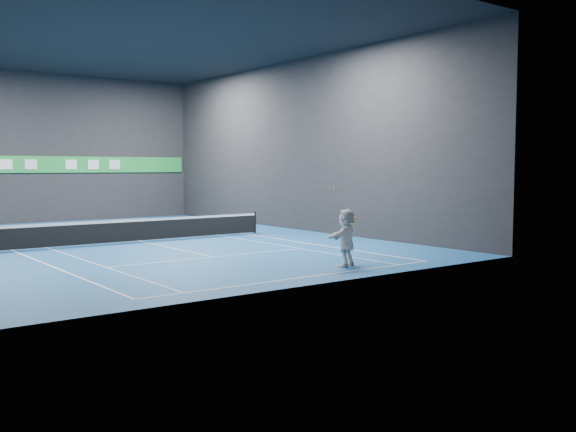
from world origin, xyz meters
TOP-DOWN VIEW (x-y plane):
  - ground at (0.00, 0.00)m, footprint 26.00×26.00m
  - ceiling at (0.00, 0.00)m, footprint 26.00×26.00m
  - wall_back at (0.00, 13.00)m, footprint 18.00×0.10m
  - wall_front at (0.00, -13.00)m, footprint 18.00×0.10m
  - wall_right at (9.00, 0.00)m, footprint 0.10×26.00m
  - baseline_near at (0.00, -11.89)m, footprint 10.98×0.08m
  - baseline_far at (0.00, 11.89)m, footprint 10.98×0.08m
  - sideline_doubles_left at (-5.49, 0.00)m, footprint 0.08×23.78m
  - sideline_doubles_right at (5.49, 0.00)m, footprint 0.08×23.78m
  - sideline_singles_left at (-4.11, 0.00)m, footprint 0.06×23.78m
  - sideline_singles_right at (4.11, 0.00)m, footprint 0.06×23.78m
  - service_line_near at (0.00, -6.40)m, footprint 8.23×0.06m
  - service_line_far at (0.00, 6.40)m, footprint 8.23×0.06m
  - center_service_line at (0.00, 0.00)m, footprint 0.06×12.80m
  - player at (2.45, -11.01)m, footprint 1.88×1.24m
  - tennis_ball at (2.13, -10.78)m, footprint 0.07×0.07m
  - tennis_net at (0.00, 0.00)m, footprint 12.50×0.10m
  - sponsor_banner at (0.00, 12.93)m, footprint 17.64×0.11m
  - tennis_racket at (2.77, -10.97)m, footprint 0.40×0.35m

SIDE VIEW (x-z plane):
  - ground at x=0.00m, z-range 0.00..0.00m
  - baseline_near at x=0.00m, z-range 0.00..0.01m
  - baseline_far at x=0.00m, z-range 0.00..0.01m
  - sideline_doubles_left at x=-5.49m, z-range 0.00..0.01m
  - sideline_doubles_right at x=5.49m, z-range 0.00..0.01m
  - sideline_singles_left at x=-4.11m, z-range 0.00..0.01m
  - sideline_singles_right at x=4.11m, z-range 0.00..0.01m
  - service_line_near at x=0.00m, z-range 0.00..0.01m
  - service_line_far at x=0.00m, z-range 0.00..0.01m
  - center_service_line at x=0.00m, z-range 0.00..0.01m
  - tennis_net at x=0.00m, z-range 0.00..1.07m
  - player at x=2.45m, z-range 0.00..1.94m
  - tennis_racket at x=2.77m, z-range 1.38..1.91m
  - tennis_ball at x=2.13m, z-range 2.60..2.66m
  - sponsor_banner at x=0.00m, z-range 3.00..4.00m
  - wall_back at x=0.00m, z-range 0.00..9.00m
  - wall_front at x=0.00m, z-range 0.00..9.00m
  - wall_right at x=9.00m, z-range 0.00..9.00m
  - ceiling at x=0.00m, z-range 9.00..9.00m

